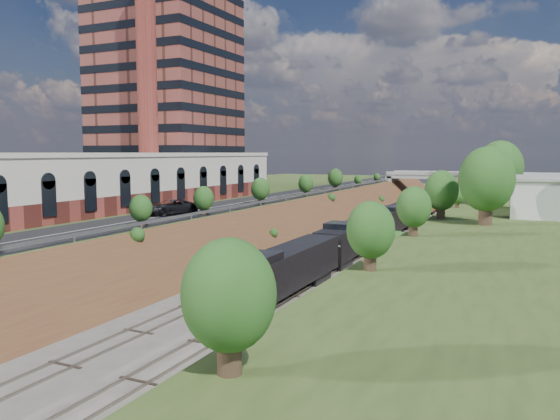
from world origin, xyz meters
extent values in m
plane|color=#6B665B|center=(0.00, 0.00, 0.00)|extent=(400.00, 400.00, 0.00)
cube|color=#374C1F|center=(-33.00, 60.00, 2.50)|extent=(44.00, 180.00, 5.00)
cube|color=brown|center=(-11.00, 60.00, 0.00)|extent=(10.00, 180.00, 10.00)
cube|color=brown|center=(11.00, 60.00, 0.00)|extent=(10.00, 180.00, 10.00)
cube|color=gray|center=(-2.60, 60.00, 0.09)|extent=(1.58, 180.00, 0.18)
cube|color=gray|center=(2.60, 60.00, 0.09)|extent=(1.58, 180.00, 0.18)
cube|color=black|center=(-15.50, 60.00, 5.05)|extent=(8.00, 180.00, 0.10)
cube|color=#99999E|center=(-11.40, 60.00, 5.55)|extent=(0.06, 171.00, 0.30)
cube|color=brown|center=(-28.00, 38.00, 6.10)|extent=(14.00, 62.00, 2.20)
cube|color=silver|center=(-28.00, 38.00, 9.35)|extent=(14.00, 62.00, 4.30)
cube|color=silver|center=(-28.00, 38.00, 11.75)|extent=(14.30, 62.30, 0.50)
cube|color=brown|center=(-44.00, 72.00, 27.00)|extent=(22.00, 22.00, 44.00)
cylinder|color=brown|center=(-36.00, 56.00, 25.00)|extent=(3.20, 3.20, 40.00)
cube|color=gray|center=(-11.50, 122.00, 3.10)|extent=(1.50, 8.00, 6.20)
cube|color=gray|center=(11.50, 122.00, 3.10)|extent=(1.50, 8.00, 6.20)
cube|color=gray|center=(0.00, 122.00, 6.20)|extent=(24.00, 8.00, 1.00)
cube|color=gray|center=(0.00, 118.00, 7.00)|extent=(24.00, 0.30, 0.80)
cube|color=gray|center=(0.00, 126.00, 7.00)|extent=(24.00, 0.30, 0.80)
cube|color=silver|center=(23.50, 52.00, 7.00)|extent=(9.00, 12.00, 4.00)
cube|color=silver|center=(23.00, 74.00, 6.80)|extent=(8.00, 10.00, 3.60)
cylinder|color=#473323|center=(17.00, 40.00, 6.31)|extent=(1.30, 1.30, 2.62)
ellipsoid|color=#30591F|center=(17.00, 40.00, 9.46)|extent=(5.25, 5.25, 6.30)
cylinder|color=#473323|center=(-11.80, 20.00, 5.61)|extent=(0.66, 0.66, 1.22)
ellipsoid|color=#30591F|center=(-11.80, 20.00, 7.08)|extent=(2.45, 2.45, 2.94)
cube|color=black|center=(2.60, 18.00, 0.45)|extent=(2.40, 4.00, 0.90)
cube|color=black|center=(2.60, 24.37, 2.44)|extent=(3.12, 18.75, 3.07)
cube|color=black|center=(2.60, 16.50, 1.80)|extent=(2.87, 3.00, 1.80)
cube|color=silver|center=(2.60, 16.50, 2.80)|extent=(2.87, 3.00, 0.15)
cube|color=black|center=(2.60, 19.50, 4.10)|extent=(3.06, 3.10, 0.90)
cube|color=black|center=(2.60, 44.12, 2.44)|extent=(3.12, 18.75, 3.07)
cube|color=black|center=(2.60, 63.87, 2.44)|extent=(3.12, 18.75, 3.07)
cube|color=brown|center=(2.60, 140.74, 2.77)|extent=(3.12, 132.99, 3.75)
imported|color=black|center=(-15.55, 33.74, 5.94)|extent=(4.97, 6.64, 1.68)
camera|label=1|loc=(21.01, -16.05, 11.98)|focal=35.00mm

